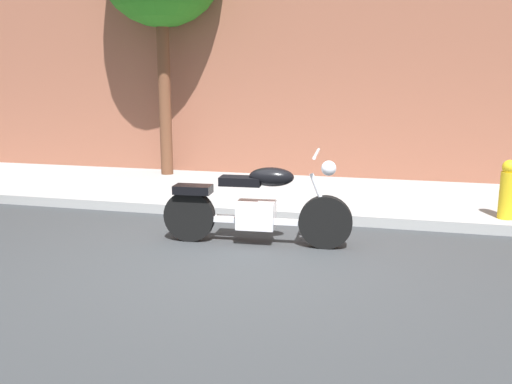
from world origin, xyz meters
name	(u,v)px	position (x,y,z in m)	size (l,w,h in m)	color
ground_plane	(239,260)	(0.00, 0.00, 0.00)	(60.00, 60.00, 0.00)	#303335
sidewalk	(291,195)	(0.00, 3.08, 0.07)	(18.77, 2.82, 0.14)	#969696
motorcycle	(256,207)	(0.04, 0.61, 0.45)	(2.23, 0.70, 1.11)	black
fire_hydrant	(507,195)	(3.01, 2.02, 0.46)	(0.20, 0.20, 0.91)	gold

